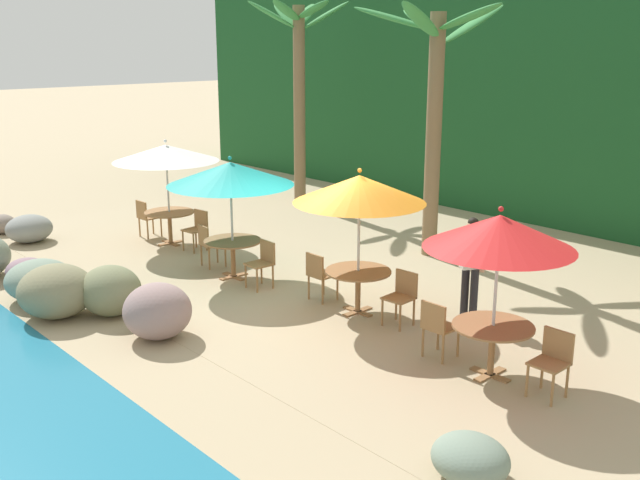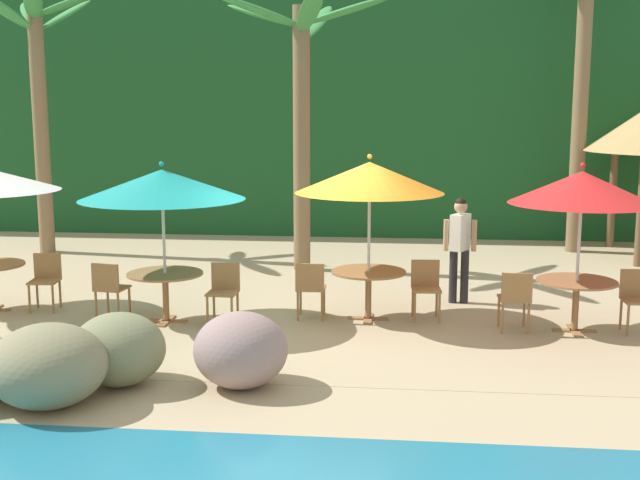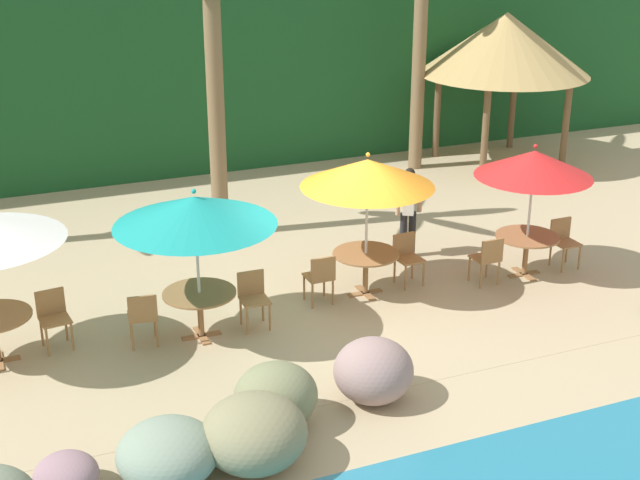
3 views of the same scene
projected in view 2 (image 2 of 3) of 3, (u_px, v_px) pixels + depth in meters
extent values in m
plane|color=tan|center=(307.00, 324.00, 11.70)|extent=(120.00, 120.00, 0.00)
cube|color=tan|center=(307.00, 324.00, 11.70)|extent=(18.00, 5.20, 0.01)
cube|color=#194C23|center=(350.00, 111.00, 20.02)|extent=(28.00, 2.40, 6.00)
ellipsoid|color=gray|center=(241.00, 350.00, 9.02)|extent=(1.06, 1.04, 0.86)
ellipsoid|color=#817B5A|center=(48.00, 366.00, 8.45)|extent=(1.25, 1.23, 0.88)
ellipsoid|color=#777A57|center=(118.00, 349.00, 9.09)|extent=(1.07, 1.01, 0.84)
cylinder|color=#9E7042|center=(53.00, 299.00, 12.23)|extent=(0.04, 0.04, 0.45)
cylinder|color=#9E7042|center=(29.00, 299.00, 12.22)|extent=(0.04, 0.04, 0.45)
cylinder|color=#9E7042|center=(60.00, 294.00, 12.58)|extent=(0.04, 0.04, 0.45)
cylinder|color=#9E7042|center=(37.00, 294.00, 12.57)|extent=(0.04, 0.04, 0.45)
cube|color=#9E7042|center=(44.00, 281.00, 12.36)|extent=(0.47, 0.47, 0.03)
cube|color=#9E7042|center=(48.00, 266.00, 12.52)|extent=(0.42, 0.08, 0.42)
cylinder|color=silver|center=(164.00, 251.00, 11.61)|extent=(0.04, 0.04, 2.12)
cone|color=teal|center=(162.00, 184.00, 11.45)|extent=(2.38, 2.38, 0.43)
sphere|color=teal|center=(161.00, 164.00, 11.40)|extent=(0.07, 0.07, 0.07)
cube|color=olive|center=(167.00, 321.00, 11.79)|extent=(0.60, 0.12, 0.03)
cube|color=olive|center=(167.00, 321.00, 11.79)|extent=(0.12, 0.60, 0.03)
cylinder|color=olive|center=(166.00, 298.00, 11.73)|extent=(0.09, 0.09, 0.71)
cylinder|color=olive|center=(165.00, 274.00, 11.67)|extent=(1.10, 1.10, 0.03)
cylinder|color=#9E7042|center=(232.00, 313.00, 11.44)|extent=(0.04, 0.04, 0.45)
cylinder|color=#9E7042|center=(207.00, 312.00, 11.49)|extent=(0.04, 0.04, 0.45)
cylinder|color=#9E7042|center=(238.00, 306.00, 11.79)|extent=(0.04, 0.04, 0.45)
cylinder|color=#9E7042|center=(214.00, 306.00, 11.84)|extent=(0.04, 0.04, 0.45)
cube|color=#9E7042|center=(222.00, 293.00, 11.60)|extent=(0.43, 0.43, 0.03)
cube|color=#9E7042|center=(226.00, 277.00, 11.76)|extent=(0.42, 0.05, 0.42)
cylinder|color=#9E7042|center=(108.00, 300.00, 12.16)|extent=(0.04, 0.04, 0.45)
cylinder|color=#9E7042|center=(130.00, 302.00, 12.08)|extent=(0.04, 0.04, 0.45)
cylinder|color=#9E7042|center=(96.00, 306.00, 11.82)|extent=(0.04, 0.04, 0.45)
cylinder|color=#9E7042|center=(118.00, 307.00, 11.73)|extent=(0.04, 0.04, 0.45)
cube|color=#9E7042|center=(112.00, 288.00, 11.91)|extent=(0.47, 0.47, 0.03)
cube|color=#9E7042|center=(105.00, 278.00, 11.68)|extent=(0.42, 0.09, 0.42)
cylinder|color=silver|center=(369.00, 246.00, 11.74)|extent=(0.04, 0.04, 2.21)
cone|color=orange|center=(370.00, 177.00, 11.58)|extent=(2.16, 2.16, 0.45)
sphere|color=orange|center=(370.00, 156.00, 11.52)|extent=(0.07, 0.07, 0.07)
cube|color=olive|center=(368.00, 319.00, 11.92)|extent=(0.60, 0.12, 0.03)
cube|color=olive|center=(368.00, 319.00, 11.92)|extent=(0.12, 0.60, 0.03)
cylinder|color=olive|center=(368.00, 295.00, 11.86)|extent=(0.09, 0.09, 0.71)
cylinder|color=olive|center=(369.00, 272.00, 11.81)|extent=(1.10, 1.10, 0.03)
cylinder|color=#9E7042|center=(439.00, 308.00, 11.68)|extent=(0.04, 0.04, 0.45)
cylinder|color=#9E7042|center=(415.00, 308.00, 11.69)|extent=(0.04, 0.04, 0.45)
cylinder|color=#9E7042|center=(437.00, 302.00, 12.03)|extent=(0.04, 0.04, 0.45)
cylinder|color=#9E7042|center=(413.00, 302.00, 12.04)|extent=(0.04, 0.04, 0.45)
cube|color=#9E7042|center=(426.00, 289.00, 11.82)|extent=(0.45, 0.45, 0.03)
cube|color=#9E7042|center=(425.00, 274.00, 11.99)|extent=(0.42, 0.07, 0.42)
cylinder|color=#9E7042|center=(301.00, 300.00, 12.15)|extent=(0.04, 0.04, 0.45)
cylinder|color=#9E7042|center=(324.00, 301.00, 12.12)|extent=(0.04, 0.04, 0.45)
cylinder|color=#9E7042|center=(298.00, 306.00, 11.80)|extent=(0.04, 0.04, 0.45)
cylinder|color=#9E7042|center=(322.00, 307.00, 11.77)|extent=(0.04, 0.04, 0.45)
cube|color=#9E7042|center=(311.00, 288.00, 11.92)|extent=(0.43, 0.43, 0.03)
cube|color=#9E7042|center=(310.00, 278.00, 11.70)|extent=(0.42, 0.04, 0.42)
cylinder|color=silver|center=(578.00, 257.00, 11.11)|extent=(0.04, 0.04, 2.13)
cone|color=red|center=(582.00, 187.00, 10.95)|extent=(1.98, 1.98, 0.45)
sphere|color=red|center=(583.00, 165.00, 10.90)|extent=(0.07, 0.07, 0.07)
cube|color=olive|center=(574.00, 331.00, 11.28)|extent=(0.60, 0.12, 0.03)
cube|color=olive|center=(574.00, 331.00, 11.28)|extent=(0.12, 0.60, 0.03)
cylinder|color=olive|center=(575.00, 306.00, 11.22)|extent=(0.09, 0.09, 0.71)
cylinder|color=olive|center=(577.00, 281.00, 11.16)|extent=(1.10, 1.10, 0.03)
cylinder|color=#9E7042|center=(628.00, 321.00, 11.01)|extent=(0.04, 0.04, 0.45)
cylinder|color=#9E7042|center=(621.00, 314.00, 11.36)|extent=(0.04, 0.04, 0.45)
cube|color=#9E7042|center=(639.00, 301.00, 11.13)|extent=(0.43, 0.43, 0.03)
cube|color=#9E7042|center=(635.00, 284.00, 11.29)|extent=(0.42, 0.04, 0.42)
cylinder|color=#9E7042|center=(499.00, 312.00, 11.50)|extent=(0.04, 0.04, 0.45)
cylinder|color=#9E7042|center=(524.00, 312.00, 11.47)|extent=(0.04, 0.04, 0.45)
cylinder|color=#9E7042|center=(502.00, 318.00, 11.15)|extent=(0.04, 0.04, 0.45)
cylinder|color=#9E7042|center=(529.00, 319.00, 11.12)|extent=(0.04, 0.04, 0.45)
cube|color=#9E7042|center=(514.00, 298.00, 11.27)|extent=(0.43, 0.43, 0.03)
cube|color=#9E7042|center=(517.00, 288.00, 11.04)|extent=(0.42, 0.05, 0.42)
cylinder|color=brown|center=(41.00, 129.00, 16.97)|extent=(0.32, 0.32, 5.29)
ellipsoid|color=#388942|center=(64.00, 5.00, 16.37)|extent=(1.44, 0.59, 0.50)
ellipsoid|color=#388942|center=(65.00, 15.00, 17.10)|extent=(1.05, 1.26, 0.81)
ellipsoid|color=#388942|center=(30.00, 13.00, 17.20)|extent=(1.03, 1.34, 0.67)
ellipsoid|color=#388942|center=(5.00, 13.00, 16.79)|extent=(1.34, 0.61, 0.80)
ellipsoid|color=#388942|center=(3.00, 8.00, 16.01)|extent=(0.98, 1.31, 0.78)
ellipsoid|color=#388942|center=(33.00, 3.00, 15.89)|extent=(0.89, 1.41, 0.57)
cylinder|color=brown|center=(302.00, 141.00, 15.17)|extent=(0.32, 0.32, 4.96)
ellipsoid|color=#388942|center=(347.00, 11.00, 14.54)|extent=(1.75, 0.67, 0.56)
ellipsoid|color=#388942|center=(317.00, 22.00, 15.61)|extent=(0.72, 1.65, 0.88)
ellipsoid|color=#388942|center=(263.00, 16.00, 15.24)|extent=(1.69, 1.07, 0.60)
ellipsoid|color=#388942|center=(257.00, 10.00, 14.40)|extent=(1.63, 1.23, 0.58)
ellipsoid|color=#388942|center=(310.00, 10.00, 13.95)|extent=(0.85, 1.70, 0.72)
cylinder|color=brown|center=(580.00, 103.00, 16.96)|extent=(0.32, 0.32, 6.35)
cylinder|color=brown|center=(612.00, 198.00, 17.87)|extent=(0.16, 0.16, 2.20)
cylinder|color=#232328|center=(453.00, 277.00, 12.87)|extent=(0.13, 0.13, 0.86)
cylinder|color=#232328|center=(464.00, 277.00, 12.85)|extent=(0.13, 0.13, 0.86)
cube|color=silver|center=(460.00, 232.00, 12.74)|extent=(0.35, 0.39, 0.58)
cylinder|color=tan|center=(446.00, 235.00, 12.78)|extent=(0.08, 0.08, 0.50)
cylinder|color=tan|center=(474.00, 236.00, 12.73)|extent=(0.08, 0.08, 0.50)
sphere|color=tan|center=(461.00, 207.00, 12.68)|extent=(0.21, 0.21, 0.21)
sphere|color=black|center=(461.00, 203.00, 12.67)|extent=(0.18, 0.18, 0.18)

